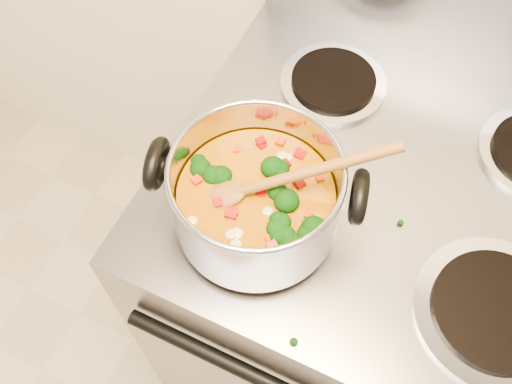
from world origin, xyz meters
TOP-DOWN VIEW (x-y plane):
  - electric_range at (-0.01, 1.16)m, footprint 0.73×0.66m
  - stockpot at (-0.19, 1.00)m, footprint 0.30×0.23m
  - wooden_spoon at (-0.18, 1.01)m, footprint 0.24×0.16m
  - cooktop_crumbs at (-0.18, 0.95)m, footprint 0.28×0.31m

SIDE VIEW (x-z plane):
  - electric_range at x=-0.01m, z-range -0.07..1.01m
  - cooktop_crumbs at x=-0.18m, z-range 0.92..0.93m
  - stockpot at x=-0.19m, z-range 0.92..1.07m
  - wooden_spoon at x=-0.18m, z-range 0.97..1.09m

